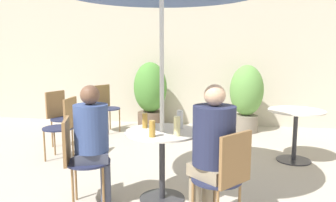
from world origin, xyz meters
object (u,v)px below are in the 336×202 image
object	(u,v)px
bistro_chair_1	(226,172)
cafe_table_near	(162,150)
cafe_table_far	(296,124)
bistro_chair_4	(105,104)
bistro_chair_0	(78,154)
beer_glass_3	(145,121)
potted_plant_0	(150,93)
seated_person_0	(93,135)
seated_person_1	(212,144)
beer_glass_1	(177,126)
beer_glass_2	(180,119)
potted_plant_1	(246,95)
beer_glass_0	(152,129)
bistro_chair_3	(64,122)
bistro_chair_2	(60,113)

from	to	relation	value
bistro_chair_1	cafe_table_near	bearing A→B (deg)	-90.00
bistro_chair_1	cafe_table_far	bearing A→B (deg)	-165.16
bistro_chair_4	bistro_chair_0	bearing A→B (deg)	-133.78
cafe_table_near	beer_glass_3	size ratio (longest dim) A/B	4.77
potted_plant_0	seated_person_0	bearing A→B (deg)	-87.67
cafe_table_far	seated_person_0	distance (m)	2.85
bistro_chair_4	seated_person_1	xyz separation A→B (m)	(2.09, -3.19, 0.20)
cafe_table_near	cafe_table_far	bearing A→B (deg)	42.19
bistro_chair_0	seated_person_0	distance (m)	0.24
beer_glass_1	beer_glass_2	bearing A→B (deg)	91.58
potted_plant_0	potted_plant_1	distance (m)	1.87
seated_person_1	potted_plant_0	bearing A→B (deg)	-119.17
seated_person_1	beer_glass_2	world-z (taller)	seated_person_1
bistro_chair_4	potted_plant_0	distance (m)	0.92
potted_plant_1	seated_person_0	bearing A→B (deg)	-117.61
bistro_chair_0	seated_person_1	bearing A→B (deg)	-116.68
cafe_table_far	beer_glass_2	xyz separation A→B (m)	(-1.46, -1.31, 0.29)
beer_glass_0	beer_glass_2	size ratio (longest dim) A/B	0.82
bistro_chair_3	bistro_chair_4	xyz separation A→B (m)	(0.01, 1.69, 0.00)
bistro_chair_4	beer_glass_1	distance (m)	3.40
beer_glass_2	cafe_table_near	bearing A→B (deg)	-134.31
bistro_chair_1	seated_person_1	xyz separation A→B (m)	(-0.11, 0.10, 0.20)
beer_glass_1	potted_plant_1	size ratio (longest dim) A/B	0.15
cafe_table_far	seated_person_0	xyz separation A→B (m)	(-2.28, -1.70, 0.19)
bistro_chair_4	bistro_chair_3	bearing A→B (deg)	-148.59
bistro_chair_1	beer_glass_1	distance (m)	0.67
cafe_table_near	bistro_chair_0	bearing A→B (deg)	-161.09
cafe_table_near	bistro_chair_3	size ratio (longest dim) A/B	0.86
seated_person_0	potted_plant_0	world-z (taller)	potted_plant_0
seated_person_0	beer_glass_0	distance (m)	0.60
seated_person_1	beer_glass_0	size ratio (longest dim) A/B	7.99
beer_glass_2	potted_plant_1	bearing A→B (deg)	72.50
beer_glass_0	beer_glass_2	xyz separation A→B (m)	(0.22, 0.40, 0.02)
seated_person_0	beer_glass_1	bearing A→B (deg)	-104.51
bistro_chair_4	beer_glass_0	bearing A→B (deg)	-121.25
cafe_table_far	bistro_chair_3	size ratio (longest dim) A/B	0.86
bistro_chair_0	beer_glass_1	size ratio (longest dim) A/B	4.66
bistro_chair_3	beer_glass_1	xyz separation A→B (m)	(1.75, -1.21, 0.29)
bistro_chair_2	seated_person_0	bearing A→B (deg)	-122.95
bistro_chair_1	beer_glass_2	distance (m)	0.90
beer_glass_1	bistro_chair_3	bearing A→B (deg)	145.37
cafe_table_near	cafe_table_far	distance (m)	2.20
bistro_chair_1	bistro_chair_4	xyz separation A→B (m)	(-2.21, 3.29, 0.00)
cafe_table_far	beer_glass_0	world-z (taller)	beer_glass_0
cafe_table_far	seated_person_1	world-z (taller)	seated_person_1
cafe_table_far	bistro_chair_4	xyz separation A→B (m)	(-3.20, 1.26, 0.01)
bistro_chair_1	beer_glass_1	world-z (taller)	beer_glass_1
bistro_chair_0	bistro_chair_3	bearing A→B (deg)	11.93
beer_glass_0	beer_glass_3	xyz separation A→B (m)	(-0.15, 0.35, 0.00)
bistro_chair_3	beer_glass_1	bearing A→B (deg)	55.42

